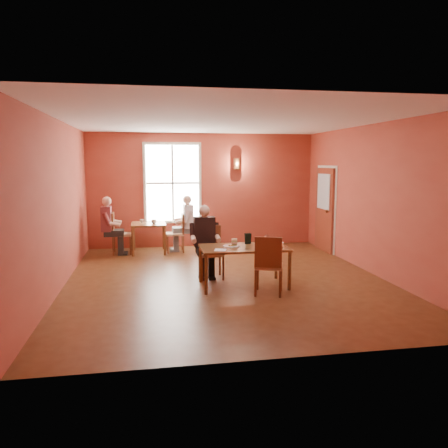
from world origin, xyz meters
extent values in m
cube|color=brown|center=(0.00, 0.00, 0.00)|extent=(6.00, 7.00, 0.01)
cube|color=brown|center=(0.00, 3.50, 1.50)|extent=(6.00, 0.04, 3.00)
cube|color=brown|center=(0.00, -3.50, 1.50)|extent=(6.00, 0.04, 3.00)
cube|color=brown|center=(-3.00, 0.00, 1.50)|extent=(0.04, 7.00, 3.00)
cube|color=brown|center=(3.00, 0.00, 1.50)|extent=(0.04, 7.00, 3.00)
cube|color=white|center=(0.00, 0.00, 3.00)|extent=(6.00, 7.00, 0.04)
cube|color=white|center=(-0.80, 3.45, 1.70)|extent=(1.36, 0.10, 1.96)
cube|color=maroon|center=(2.94, 2.30, 1.05)|extent=(0.12, 1.04, 2.10)
cylinder|color=brown|center=(0.90, 3.40, 2.20)|extent=(0.16, 0.16, 0.28)
cylinder|color=silver|center=(0.01, -0.48, 0.75)|extent=(0.34, 0.34, 0.04)
cube|color=tan|center=(0.08, -0.46, 0.79)|extent=(0.10, 0.10, 0.12)
cube|color=black|center=(0.37, -0.26, 0.83)|extent=(0.13, 0.07, 0.20)
cube|color=silver|center=(0.19, -0.76, 0.73)|extent=(0.19, 0.05, 0.00)
cube|color=white|center=(-0.23, -0.75, 0.73)|extent=(0.24, 0.24, 0.01)
cylinder|color=white|center=(0.96, -0.27, 0.74)|extent=(0.26, 0.26, 0.02)
cube|color=black|center=(0.82, -0.80, 0.74)|extent=(0.14, 0.11, 0.02)
imported|color=silver|center=(-1.32, 2.72, 0.79)|extent=(0.14, 0.14, 0.10)
imported|color=silver|center=(-1.61, 2.89, 0.79)|extent=(0.12, 0.12, 0.09)
camera|label=1|loc=(-1.45, -8.07, 2.24)|focal=35.00mm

